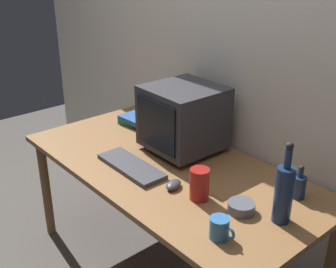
% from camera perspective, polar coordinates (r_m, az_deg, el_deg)
% --- Properties ---
extents(back_wall, '(4.00, 0.08, 2.50)m').
position_cam_1_polar(back_wall, '(2.37, 8.88, 11.15)').
color(back_wall, silver).
rests_on(back_wall, ground).
extents(desk, '(1.70, 0.83, 0.71)m').
position_cam_1_polar(desk, '(2.28, 0.00, -5.85)').
color(desk, olive).
rests_on(desk, ground).
extents(crt_monitor, '(0.39, 0.40, 0.37)m').
position_cam_1_polar(crt_monitor, '(2.33, 2.06, 2.16)').
color(crt_monitor, '#333338').
rests_on(crt_monitor, desk).
extents(keyboard, '(0.42, 0.16, 0.02)m').
position_cam_1_polar(keyboard, '(2.21, -4.97, -4.33)').
color(keyboard, '#3F3F47').
rests_on(keyboard, desk).
extents(computer_mouse, '(0.09, 0.11, 0.04)m').
position_cam_1_polar(computer_mouse, '(2.03, 0.74, -6.81)').
color(computer_mouse, '#3F3F47').
rests_on(computer_mouse, desk).
extents(bottle_tall, '(0.08, 0.08, 0.36)m').
position_cam_1_polar(bottle_tall, '(1.81, 15.28, -7.56)').
color(bottle_tall, navy).
rests_on(bottle_tall, desk).
extents(bottle_short, '(0.06, 0.06, 0.16)m').
position_cam_1_polar(bottle_short, '(2.03, 17.17, -6.66)').
color(bottle_short, navy).
rests_on(bottle_short, desk).
extents(book_stack, '(0.25, 0.20, 0.06)m').
position_cam_1_polar(book_stack, '(2.74, -4.10, 1.87)').
color(book_stack, '#33894C').
rests_on(book_stack, desk).
extents(mug, '(0.12, 0.08, 0.09)m').
position_cam_1_polar(mug, '(1.72, 6.97, -12.43)').
color(mug, '#3370B2').
rests_on(mug, desk).
extents(cd_spindle, '(0.12, 0.12, 0.04)m').
position_cam_1_polar(cd_spindle, '(1.89, 9.81, -9.64)').
color(cd_spindle, '#595B66').
rests_on(cd_spindle, desk).
extents(metal_canister, '(0.09, 0.09, 0.15)m').
position_cam_1_polar(metal_canister, '(1.93, 4.25, -6.72)').
color(metal_canister, '#A51E19').
rests_on(metal_canister, desk).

